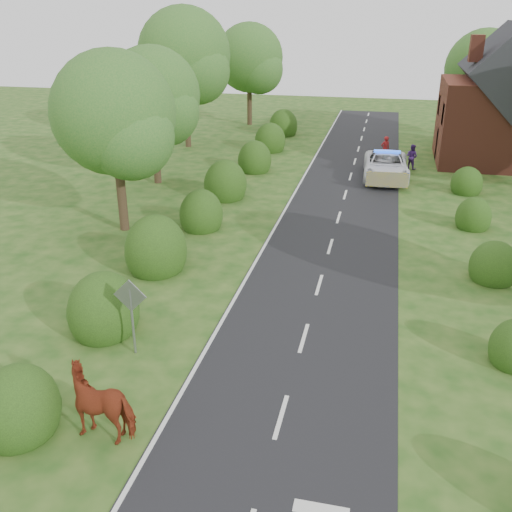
% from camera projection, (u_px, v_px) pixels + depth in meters
% --- Properties ---
extents(ground, '(120.00, 120.00, 0.00)m').
position_uv_depth(ground, '(281.00, 417.00, 14.97)').
color(ground, '#1C4A14').
extents(road, '(6.00, 70.00, 0.02)m').
position_uv_depth(road, '(337.00, 224.00, 28.38)').
color(road, black).
rests_on(road, ground).
extents(road_markings, '(4.96, 70.00, 0.01)m').
position_uv_depth(road_markings, '(298.00, 236.00, 26.85)').
color(road_markings, white).
rests_on(road_markings, road).
extents(hedgerow_left, '(2.75, 50.41, 3.00)m').
position_uv_depth(hedgerow_left, '(190.00, 222.00, 26.47)').
color(hedgerow_left, '#213B14').
rests_on(hedgerow_left, ground).
extents(hedgerow_right, '(2.10, 45.78, 2.10)m').
position_uv_depth(hedgerow_right, '(489.00, 255.00, 23.42)').
color(hedgerow_right, '#213B14').
rests_on(hedgerow_right, ground).
extents(tree_left_a, '(5.74, 5.60, 8.38)m').
position_uv_depth(tree_left_a, '(118.00, 119.00, 25.45)').
color(tree_left_a, '#332316').
rests_on(tree_left_a, ground).
extents(tree_left_b, '(5.74, 5.60, 8.07)m').
position_uv_depth(tree_left_b, '(155.00, 99.00, 33.03)').
color(tree_left_b, '#332316').
rests_on(tree_left_b, ground).
extents(tree_left_c, '(6.97, 6.80, 10.22)m').
position_uv_depth(tree_left_c, '(187.00, 58.00, 41.65)').
color(tree_left_c, '#332316').
rests_on(tree_left_c, ground).
extents(tree_left_d, '(6.15, 6.00, 8.89)m').
position_uv_depth(tree_left_d, '(252.00, 61.00, 50.45)').
color(tree_left_d, '#332316').
rests_on(tree_left_d, ground).
extents(tree_right_c, '(6.15, 6.00, 8.58)m').
position_uv_depth(tree_right_c, '(487.00, 71.00, 44.77)').
color(tree_right_c, '#332316').
rests_on(tree_right_c, ground).
extents(road_sign, '(1.06, 0.08, 2.53)m').
position_uv_depth(road_sign, '(131.00, 306.00, 17.13)').
color(road_sign, gray).
rests_on(road_sign, ground).
extents(house, '(8.00, 7.40, 9.17)m').
position_uv_depth(house, '(503.00, 107.00, 38.32)').
color(house, brown).
rests_on(house, ground).
extents(cow, '(2.21, 1.18, 1.56)m').
position_uv_depth(cow, '(105.00, 405.00, 14.23)').
color(cow, maroon).
rests_on(cow, ground).
extents(police_van, '(2.95, 6.03, 1.78)m').
position_uv_depth(police_van, '(386.00, 166.00, 35.77)').
color(police_van, white).
rests_on(police_van, ground).
extents(pedestrian_red, '(0.77, 0.68, 1.78)m').
position_uv_depth(pedestrian_red, '(385.00, 149.00, 39.71)').
color(pedestrian_red, maroon).
rests_on(pedestrian_red, ground).
extents(pedestrian_purple, '(1.01, 0.96, 1.65)m').
position_uv_depth(pedestrian_purple, '(412.00, 157.00, 37.93)').
color(pedestrian_purple, '#4C2575').
rests_on(pedestrian_purple, ground).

